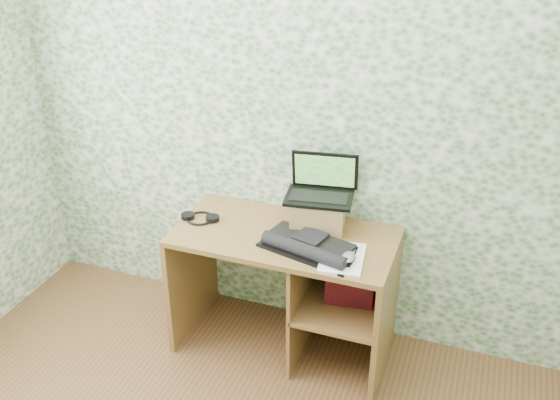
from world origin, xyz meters
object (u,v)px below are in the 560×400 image
at_px(laptop, 321,187).
at_px(notepad, 342,258).
at_px(desk, 299,276).
at_px(riser, 319,213).
at_px(keyboard, 307,246).

height_order(laptop, notepad, laptop).
distance_m(desk, laptop, 0.52).
height_order(desk, laptop, laptop).
relative_size(riser, laptop, 0.72).
height_order(desk, riser, riser).
bearing_deg(keyboard, riser, 107.97).
height_order(riser, laptop, laptop).
distance_m(desk, notepad, 0.42).
bearing_deg(riser, keyboard, -85.94).
xyz_separation_m(keyboard, notepad, (0.19, -0.02, -0.02)).
bearing_deg(riser, laptop, 90.00).
bearing_deg(riser, notepad, -52.41).
relative_size(riser, notepad, 0.94).
height_order(riser, notepad, riser).
relative_size(laptop, keyboard, 0.74).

